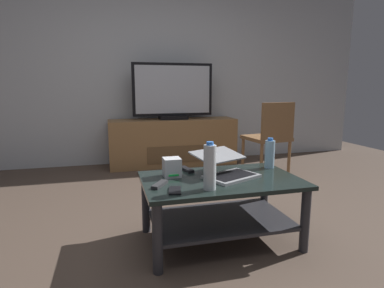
% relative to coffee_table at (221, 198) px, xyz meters
% --- Properties ---
extents(ground_plane, '(7.68, 7.68, 0.00)m').
position_rel_coffee_table_xyz_m(ground_plane, '(-0.11, 0.09, -0.31)').
color(ground_plane, '#4C3D33').
extents(back_wall, '(6.40, 0.12, 2.80)m').
position_rel_coffee_table_xyz_m(back_wall, '(-0.11, 2.56, 1.09)').
color(back_wall, silver).
rests_on(back_wall, ground).
extents(coffee_table, '(1.05, 0.65, 0.45)m').
position_rel_coffee_table_xyz_m(coffee_table, '(0.00, 0.00, 0.00)').
color(coffee_table, black).
rests_on(coffee_table, ground).
extents(media_cabinet, '(1.70, 0.45, 0.63)m').
position_rel_coffee_table_xyz_m(media_cabinet, '(0.13, 2.24, 0.00)').
color(media_cabinet, olive).
rests_on(media_cabinet, ground).
extents(television, '(1.06, 0.20, 0.74)m').
position_rel_coffee_table_xyz_m(television, '(0.13, 2.22, 0.67)').
color(television, black).
rests_on(television, media_cabinet).
extents(dining_chair, '(0.50, 0.50, 0.89)m').
position_rel_coffee_table_xyz_m(dining_chair, '(1.07, 1.29, 0.20)').
color(dining_chair, brown).
rests_on(dining_chair, ground).
extents(laptop, '(0.47, 0.48, 0.16)m').
position_rel_coffee_table_xyz_m(laptop, '(0.05, 0.05, 0.20)').
color(laptop, gray).
rests_on(laptop, coffee_table).
extents(router_box, '(0.12, 0.12, 0.13)m').
position_rel_coffee_table_xyz_m(router_box, '(-0.31, 0.13, 0.20)').
color(router_box, silver).
rests_on(router_box, coffee_table).
extents(water_bottle_near, '(0.08, 0.08, 0.29)m').
position_rel_coffee_table_xyz_m(water_bottle_near, '(-0.15, -0.20, 0.28)').
color(water_bottle_near, silver).
rests_on(water_bottle_near, coffee_table).
extents(water_bottle_far, '(0.07, 0.07, 0.23)m').
position_rel_coffee_table_xyz_m(water_bottle_far, '(0.45, 0.17, 0.25)').
color(water_bottle_far, '#99C6E5').
rests_on(water_bottle_far, coffee_table).
extents(cell_phone, '(0.10, 0.15, 0.01)m').
position_rel_coffee_table_xyz_m(cell_phone, '(-0.35, -0.18, 0.15)').
color(cell_phone, black).
rests_on(cell_phone, coffee_table).
extents(tv_remote, '(0.13, 0.16, 0.02)m').
position_rel_coffee_table_xyz_m(tv_remote, '(-0.42, -0.06, 0.15)').
color(tv_remote, '#2D2D30').
rests_on(tv_remote, coffee_table).
extents(soundbar_remote, '(0.08, 0.17, 0.02)m').
position_rel_coffee_table_xyz_m(soundbar_remote, '(-0.18, 0.25, 0.15)').
color(soundbar_remote, black).
rests_on(soundbar_remote, coffee_table).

